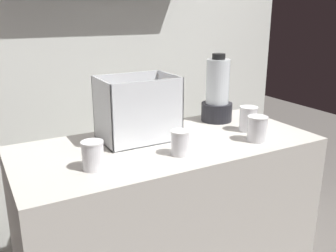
% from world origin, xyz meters
% --- Properties ---
extents(counter, '(1.40, 0.64, 0.90)m').
position_xyz_m(counter, '(0.00, 0.00, 0.45)').
color(counter, beige).
rests_on(counter, ground_plane).
extents(back_wall_unit, '(2.60, 0.24, 2.50)m').
position_xyz_m(back_wall_unit, '(-0.00, 0.77, 1.27)').
color(back_wall_unit, silver).
rests_on(back_wall_unit, ground_plane).
extents(carrot_display_bin, '(0.35, 0.25, 0.30)m').
position_xyz_m(carrot_display_bin, '(-0.10, 0.12, 1.00)').
color(carrot_display_bin, white).
rests_on(carrot_display_bin, counter).
extents(blender_pitcher, '(0.17, 0.17, 0.37)m').
position_xyz_m(blender_pitcher, '(0.41, 0.19, 1.05)').
color(blender_pitcher, black).
rests_on(blender_pitcher, counter).
extents(juice_cup_mango_far_left, '(0.09, 0.09, 0.11)m').
position_xyz_m(juice_cup_mango_far_left, '(-0.40, -0.13, 0.95)').
color(juice_cup_mango_far_left, white).
rests_on(juice_cup_mango_far_left, counter).
extents(juice_cup_beet_left, '(0.08, 0.08, 0.11)m').
position_xyz_m(juice_cup_beet_left, '(-0.03, -0.16, 0.95)').
color(juice_cup_beet_left, white).
rests_on(juice_cup_beet_left, counter).
extents(juice_cup_orange_middle, '(0.09, 0.09, 0.12)m').
position_xyz_m(juice_cup_orange_middle, '(0.38, -0.18, 0.95)').
color(juice_cup_orange_middle, white).
rests_on(juice_cup_orange_middle, counter).
extents(juice_cup_mango_right, '(0.09, 0.09, 0.13)m').
position_xyz_m(juice_cup_mango_right, '(0.44, -0.04, 0.96)').
color(juice_cup_mango_right, white).
rests_on(juice_cup_mango_right, counter).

